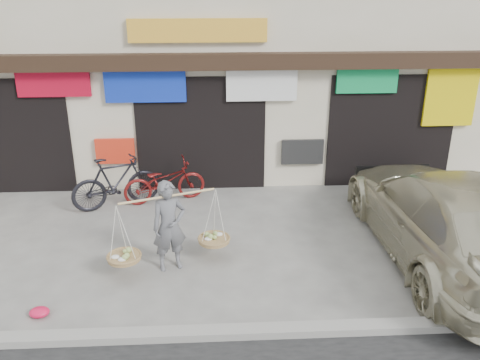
{
  "coord_description": "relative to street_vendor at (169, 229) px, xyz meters",
  "views": [
    {
      "loc": [
        0.3,
        -7.92,
        4.82
      ],
      "look_at": [
        0.78,
        0.9,
        1.23
      ],
      "focal_mm": 38.0,
      "sensor_mm": 36.0,
      "label": 1
    }
  ],
  "objects": [
    {
      "name": "red_bag",
      "position": [
        -1.9,
        -1.29,
        -0.68
      ],
      "size": [
        0.31,
        0.25,
        0.14
      ],
      "primitive_type": "ellipsoid",
      "color": "#E81544",
      "rests_on": "ground"
    },
    {
      "name": "bike_1",
      "position": [
        -1.37,
        2.61,
        -0.16
      ],
      "size": [
        2.02,
        1.27,
        1.18
      ],
      "primitive_type": "imported",
      "rotation": [
        0.0,
        0.0,
        1.97
      ],
      "color": "black",
      "rests_on": "ground"
    },
    {
      "name": "bike_2",
      "position": [
        -0.34,
        2.86,
        -0.27
      ],
      "size": [
        1.96,
        1.14,
        0.97
      ],
      "primitive_type": "imported",
      "rotation": [
        0.0,
        0.0,
        1.86
      ],
      "color": "maroon",
      "rests_on": "ground"
    },
    {
      "name": "shophouse_block",
      "position": [
        0.49,
        6.52,
        2.69
      ],
      "size": [
        14.0,
        6.32,
        7.0
      ],
      "color": "beige",
      "rests_on": "ground"
    },
    {
      "name": "street_vendor",
      "position": [
        0.0,
        0.0,
        0.0
      ],
      "size": [
        2.08,
        1.09,
        1.63
      ],
      "rotation": [
        0.0,
        0.0,
        0.34
      ],
      "color": "slate",
      "rests_on": "ground"
    },
    {
      "name": "kerb",
      "position": [
        0.49,
        -1.9,
        -0.69
      ],
      "size": [
        70.0,
        0.25,
        0.12
      ],
      "primitive_type": "cube",
      "color": "gray",
      "rests_on": "ground"
    },
    {
      "name": "suv",
      "position": [
        4.91,
        0.11,
        0.07
      ],
      "size": [
        2.43,
        5.74,
        1.65
      ],
      "rotation": [
        0.0,
        0.0,
        3.16
      ],
      "color": "beige",
      "rests_on": "ground"
    },
    {
      "name": "ground",
      "position": [
        0.49,
        0.1,
        -0.75
      ],
      "size": [
        70.0,
        70.0,
        0.0
      ],
      "primitive_type": "plane",
      "color": "gray",
      "rests_on": "ground"
    }
  ]
}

